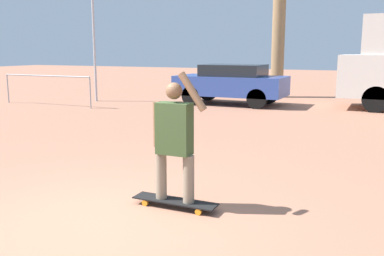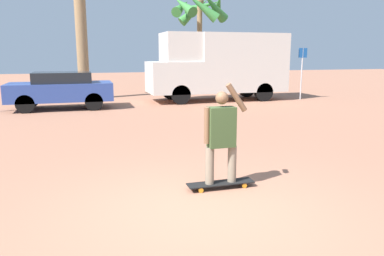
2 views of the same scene
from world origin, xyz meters
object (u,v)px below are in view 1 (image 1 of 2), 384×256
skateboard (175,201)px  parked_car_blue (231,83)px  flagpole (95,0)px  person_skateboarder (174,136)px

skateboard → parked_car_blue: size_ratio=0.28×
skateboard → flagpole: flagpole is taller
person_skateboarder → flagpole: (-7.83, 8.91, 2.86)m
person_skateboarder → flagpole: flagpole is taller
skateboard → person_skateboarder: person_skateboarder is taller
parked_car_blue → flagpole: 5.95m
skateboard → flagpole: 12.42m
person_skateboarder → parked_car_blue: 10.50m
skateboard → parked_car_blue: bearing=105.7°
person_skateboarder → flagpole: size_ratio=0.25×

